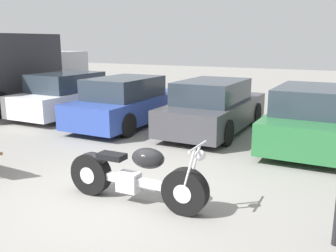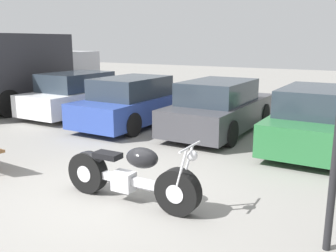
# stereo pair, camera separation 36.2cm
# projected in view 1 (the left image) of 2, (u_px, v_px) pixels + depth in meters

# --- Properties ---
(ground_plane) EXTENTS (60.00, 60.00, 0.00)m
(ground_plane) POSITION_uv_depth(u_px,v_px,m) (111.00, 198.00, 5.98)
(ground_plane) COLOR gray
(motorcycle) EXTENTS (2.36, 0.62, 1.05)m
(motorcycle) POSITION_uv_depth(u_px,v_px,m) (134.00, 176.00, 5.72)
(motorcycle) COLOR black
(motorcycle) RESTS_ON ground_plane
(parked_car_white) EXTENTS (1.79, 4.37, 1.43)m
(parked_car_white) POSITION_uv_depth(u_px,v_px,m) (71.00, 95.00, 12.57)
(parked_car_white) COLOR white
(parked_car_white) RESTS_ON ground_plane
(parked_car_blue) EXTENTS (1.79, 4.37, 1.43)m
(parked_car_blue) POSITION_uv_depth(u_px,v_px,m) (128.00, 103.00, 11.09)
(parked_car_blue) COLOR #2D479E
(parked_car_blue) RESTS_ON ground_plane
(parked_car_dark_grey) EXTENTS (1.79, 4.37, 1.43)m
(parked_car_dark_grey) POSITION_uv_depth(u_px,v_px,m) (214.00, 107.00, 10.29)
(parked_car_dark_grey) COLOR #3D3D42
(parked_car_dark_grey) RESTS_ON ground_plane
(parked_car_green) EXTENTS (1.79, 4.37, 1.43)m
(parked_car_green) POSITION_uv_depth(u_px,v_px,m) (311.00, 118.00, 8.93)
(parked_car_green) COLOR #286B38
(parked_car_green) RESTS_ON ground_plane
(delivery_truck) EXTENTS (2.41, 6.19, 2.70)m
(delivery_truck) POSITION_uv_depth(u_px,v_px,m) (4.00, 68.00, 13.32)
(delivery_truck) COLOR #2D2D33
(delivery_truck) RESTS_ON ground_plane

